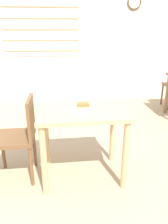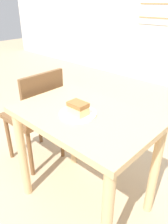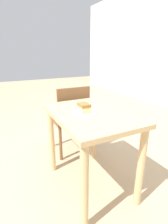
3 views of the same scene
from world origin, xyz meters
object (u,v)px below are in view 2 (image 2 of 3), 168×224
at_px(dining_table_near, 86,132).
at_px(plate, 78,114).
at_px(cake_slice, 78,108).
at_px(chair_near_window, 37,114).

xyz_separation_m(dining_table_near, plate, (-0.01, -0.05, 0.15)).
relative_size(plate, cake_slice, 1.99).
xyz_separation_m(dining_table_near, cake_slice, (-0.00, -0.06, 0.19)).
bearing_deg(dining_table_near, chair_near_window, 174.31).
bearing_deg(plate, cake_slice, -39.30).
distance_m(dining_table_near, chair_near_window, 0.65).
height_order(chair_near_window, cake_slice, chair_near_window).
bearing_deg(plate, chair_near_window, 169.26).
height_order(dining_table_near, chair_near_window, chair_near_window).
xyz_separation_m(plate, cake_slice, (0.01, -0.01, 0.04)).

